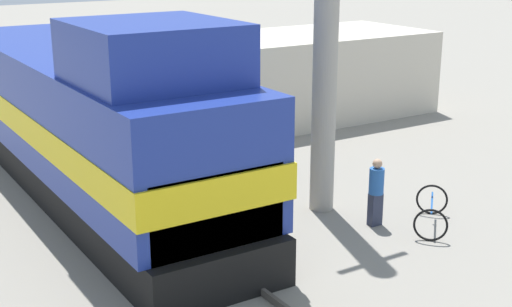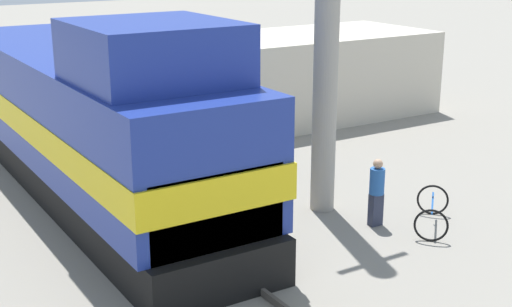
# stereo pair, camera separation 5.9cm
# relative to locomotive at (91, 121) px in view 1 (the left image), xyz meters

# --- Properties ---
(ground_plane) EXTENTS (120.00, 120.00, 0.00)m
(ground_plane) POSITION_rel_locomotive_xyz_m (0.00, -1.74, -1.97)
(ground_plane) COLOR gray
(rail_near) EXTENTS (0.08, 35.95, 0.15)m
(rail_near) POSITION_rel_locomotive_xyz_m (-0.72, -1.74, -1.89)
(rail_near) COLOR #4C4742
(rail_near) RESTS_ON ground_plane
(rail_far) EXTENTS (0.08, 35.95, 0.15)m
(rail_far) POSITION_rel_locomotive_xyz_m (0.72, -1.74, -1.89)
(rail_far) COLOR #4C4742
(rail_far) RESTS_ON ground_plane
(locomotive) EXTENTS (3.20, 14.45, 4.78)m
(locomotive) POSITION_rel_locomotive_xyz_m (0.00, 0.00, 0.00)
(locomotive) COLOR black
(locomotive) RESTS_ON ground_plane
(utility_pole) EXTENTS (1.80, 0.58, 9.07)m
(utility_pole) POSITION_rel_locomotive_xyz_m (4.34, -3.77, 2.60)
(utility_pole) COLOR #9E998E
(utility_pole) RESTS_ON ground_plane
(vendor_umbrella) EXTENTS (1.88, 1.88, 2.36)m
(vendor_umbrella) POSITION_rel_locomotive_xyz_m (3.72, 0.53, 0.18)
(vendor_umbrella) COLOR #4C4C4C
(vendor_umbrella) RESTS_ON ground_plane
(billboard_sign) EXTENTS (1.62, 0.12, 3.52)m
(billboard_sign) POSITION_rel_locomotive_xyz_m (6.46, 3.97, 0.56)
(billboard_sign) COLOR #595959
(billboard_sign) RESTS_ON ground_plane
(shrub_cluster) EXTENTS (0.89, 0.89, 0.89)m
(shrub_cluster) POSITION_rel_locomotive_xyz_m (3.30, -0.32, -1.52)
(shrub_cluster) COLOR #388C38
(shrub_cluster) RESTS_ON ground_plane
(person_bystander) EXTENTS (0.34, 0.34, 1.58)m
(person_bystander) POSITION_rel_locomotive_xyz_m (4.74, -5.26, -1.11)
(person_bystander) COLOR #2D3347
(person_bystander) RESTS_ON ground_plane
(bicycle) EXTENTS (1.74, 1.70, 0.74)m
(bicycle) POSITION_rel_locomotive_xyz_m (5.73, -6.04, -1.58)
(bicycle) COLOR black
(bicycle) RESTS_ON ground_plane
(building_block_distant) EXTENTS (8.11, 4.57, 3.03)m
(building_block_distant) POSITION_rel_locomotive_xyz_m (10.22, 4.28, -0.45)
(building_block_distant) COLOR beige
(building_block_distant) RESTS_ON ground_plane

